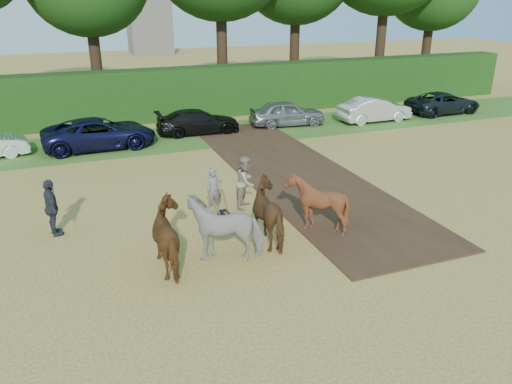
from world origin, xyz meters
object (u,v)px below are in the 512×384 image
at_px(spectator_near, 246,182).
at_px(parked_cars, 210,122).
at_px(spectator_far, 52,208).
at_px(plough_team, 249,218).

distance_m(spectator_near, parked_cars, 9.87).
distance_m(spectator_far, plough_team, 6.15).
height_order(plough_team, parked_cars, plough_team).
bearing_deg(spectator_far, plough_team, -129.00).
distance_m(plough_team, parked_cars, 12.85).
bearing_deg(plough_team, spectator_near, 71.90).
distance_m(spectator_near, plough_team, 3.01).
xyz_separation_m(spectator_near, parked_cars, (1.53, 9.75, -0.23)).
bearing_deg(spectator_near, parked_cars, 28.33).
height_order(spectator_far, plough_team, plough_team).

